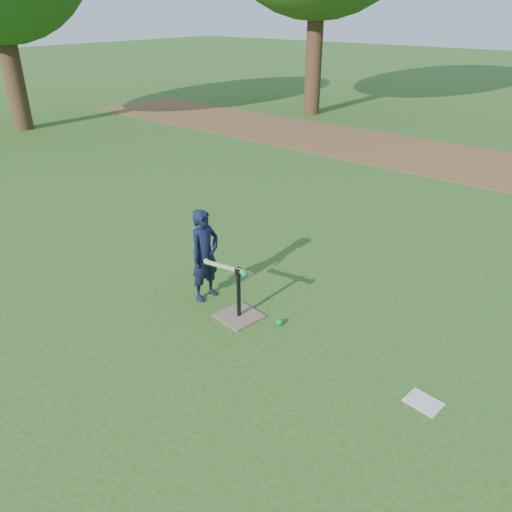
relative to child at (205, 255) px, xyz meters
The scene contains 7 objects.
ground 0.88m from the child, 16.75° to the left, with size 80.00×80.00×0.00m, color #285116.
dirt_strip 7.75m from the child, 85.12° to the left, with size 24.00×3.00×0.01m, color brown.
child is the anchor object (origin of this frame).
wiffle_ball_ground 1.16m from the child, ahead, with size 0.08×0.08×0.08m, color #0C8841.
clipboard 2.79m from the child, ahead, with size 0.30×0.23×0.01m, color silver.
batting_tee 0.74m from the child, ahead, with size 0.48×0.48×0.61m.
swing_action 0.51m from the child, 13.76° to the right, with size 0.65×0.18×0.13m.
Camera 1 is at (3.06, -3.78, 3.14)m, focal length 35.00 mm.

